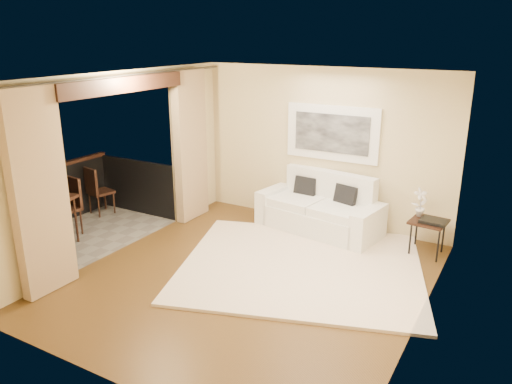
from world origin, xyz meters
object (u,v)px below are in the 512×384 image
Objects in this scene: sofa at (321,211)px; side_table at (428,224)px; balcony_chair_far at (96,188)px; ice_bucket at (45,190)px; orchid at (420,203)px; bistro_table at (48,203)px; balcony_chair_near at (69,202)px.

side_table is at bearing 5.90° from sofa.
sofa is at bearing -148.09° from balcony_chair_far.
ice_bucket is (0.30, -1.27, 0.36)m from balcony_chair_far.
side_table is 2.76× the size of ice_bucket.
sofa is 2.42× the size of balcony_chair_far.
orchid reaches higher than side_table.
balcony_chair_far is (-5.48, -1.32, -0.26)m from orchid.
side_table is 5.92m from ice_bucket.
side_table is 0.71× the size of bistro_table.
balcony_chair_far is 0.92m from balcony_chair_near.
sofa is 4.39m from bistro_table.
ice_bucket reaches higher than bistro_table.
bistro_table is 0.22m from ice_bucket.
balcony_chair_near is at bearing 88.42° from ice_bucket.
orchid reaches higher than balcony_chair_near.
bistro_table is 3.90× the size of ice_bucket.
orchid is at bearing -153.17° from balcony_chair_far.
orchid is at bearing 30.52° from balcony_chair_near.
side_table is at bearing 24.93° from ice_bucket.
balcony_chair_far is at bearing 117.35° from balcony_chair_near.
sofa is 4.46m from ice_bucket.
orchid is at bearing 26.55° from ice_bucket.
bistro_table is at bearing -152.36° from orchid.
balcony_chair_near is (-5.34, -2.08, 0.07)m from side_table.
balcony_chair_far is (-5.65, -1.21, 0.03)m from side_table.
balcony_chair_near is (0.31, -0.86, 0.04)m from balcony_chair_far.
bistro_table is at bearing -133.81° from sofa.
balcony_chair_near is (-0.10, 0.48, -0.14)m from bistro_table.
ice_bucket reaches higher than balcony_chair_far.
orchid is (-0.17, 0.10, 0.28)m from side_table.
bistro_table is (-5.24, -2.56, 0.21)m from side_table.
balcony_chair_far is 4.49× the size of ice_bucket.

